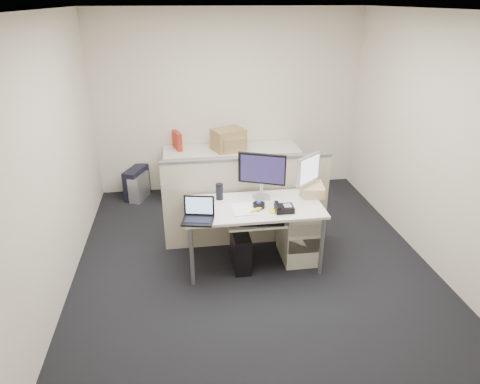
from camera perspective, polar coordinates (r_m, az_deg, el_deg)
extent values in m
cube|color=black|center=(5.04, 1.69, -9.35)|extent=(4.00, 4.50, 0.01)
cube|color=white|center=(4.19, 2.18, 23.12)|extent=(4.00, 4.50, 0.01)
cube|color=beige|center=(6.58, -1.55, 11.73)|extent=(4.00, 0.02, 2.70)
cube|color=beige|center=(2.48, 11.09, -11.79)|extent=(4.00, 0.02, 2.70)
cube|color=beige|center=(4.55, -23.84, 3.75)|extent=(0.02, 4.50, 2.70)
cube|color=beige|center=(5.16, 24.49, 5.94)|extent=(0.02, 4.50, 2.70)
cube|color=white|center=(4.68, 1.80, -1.99)|extent=(1.50, 0.75, 0.03)
cylinder|color=slate|center=(4.52, -6.43, -8.52)|extent=(0.04, 0.04, 0.70)
cylinder|color=slate|center=(5.07, -6.73, -4.55)|extent=(0.04, 0.04, 0.70)
cylinder|color=slate|center=(4.74, 10.85, -7.11)|extent=(0.04, 0.04, 0.70)
cylinder|color=slate|center=(5.28, 8.66, -3.48)|extent=(0.04, 0.04, 0.70)
cube|color=white|center=(4.56, 2.17, -4.06)|extent=(0.62, 0.32, 0.02)
cube|color=beige|center=(5.02, 7.87, -5.32)|extent=(0.40, 0.55, 0.65)
cube|color=#B1A98D|center=(5.14, 0.93, -1.45)|extent=(2.00, 0.06, 1.10)
cube|color=beige|center=(6.57, -1.12, 2.66)|extent=(2.00, 0.60, 0.72)
cube|color=black|center=(4.74, 2.93, 2.10)|extent=(0.57, 0.39, 0.53)
cube|color=#B7B7BC|center=(4.88, 9.03, 2.12)|extent=(0.43, 0.40, 0.48)
cube|color=black|center=(4.31, -5.70, -2.57)|extent=(0.36, 0.29, 0.24)
cylinder|color=black|center=(4.62, 2.52, -1.78)|extent=(0.17, 0.17, 0.05)
cube|color=black|center=(4.56, 5.91, -2.23)|extent=(0.20, 0.16, 0.06)
cube|color=white|center=(4.58, 0.49, -2.29)|extent=(0.25, 0.31, 0.01)
cube|color=gold|center=(4.54, 4.43, -2.61)|extent=(0.10, 0.10, 0.01)
cylinder|color=black|center=(4.79, -2.77, -0.02)|extent=(0.09, 0.09, 0.17)
ellipsoid|color=#F2D64A|center=(4.53, 2.13, -2.43)|extent=(0.18, 0.14, 0.04)
cube|color=black|center=(4.86, 2.56, -0.65)|extent=(0.07, 0.11, 0.01)
cube|color=#D1B37D|center=(4.98, 9.60, 0.34)|extent=(0.29, 0.35, 0.12)
cube|color=black|center=(4.53, 2.89, -3.99)|extent=(0.48, 0.22, 0.03)
cube|color=black|center=(4.86, 0.06, -7.67)|extent=(0.19, 0.46, 0.43)
cube|color=black|center=(6.70, -13.62, 1.22)|extent=(0.38, 0.53, 0.46)
cube|color=#B7B7BC|center=(6.64, -13.32, 0.69)|extent=(0.30, 0.45, 0.39)
cube|color=#AB8850|center=(6.35, -1.56, 6.94)|extent=(0.54, 0.48, 0.34)
cube|color=#AB8850|center=(6.29, -1.02, 6.31)|extent=(0.37, 0.31, 0.24)
cube|color=#A22315|center=(6.45, -8.38, 6.71)|extent=(0.15, 0.31, 0.28)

